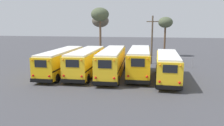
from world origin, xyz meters
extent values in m
plane|color=#424247|center=(0.00, 0.00, 0.00)|extent=(160.00, 160.00, 0.00)
cube|color=yellow|center=(-6.32, 0.39, 1.57)|extent=(2.44, 10.68, 2.46)
cube|color=white|center=(-6.32, 0.39, 2.90)|extent=(2.25, 10.25, 0.20)
cube|color=black|center=(-6.25, -4.97, 0.53)|extent=(2.36, 0.23, 0.36)
cube|color=black|center=(-6.25, -4.95, 2.25)|extent=(1.27, 0.05, 0.74)
sphere|color=red|center=(-7.12, -4.99, 1.02)|extent=(0.22, 0.22, 0.22)
sphere|color=orange|center=(-7.12, -4.99, 2.58)|extent=(0.18, 0.18, 0.18)
sphere|color=red|center=(-5.39, -4.97, 1.02)|extent=(0.22, 0.22, 0.22)
sphere|color=orange|center=(-5.39, -4.97, 2.58)|extent=(0.18, 0.18, 0.18)
cube|color=black|center=(-7.48, 0.38, 1.39)|extent=(0.15, 10.44, 0.14)
cube|color=black|center=(-5.15, 0.40, 1.39)|extent=(0.15, 10.44, 0.14)
cylinder|color=black|center=(-7.44, 4.40, 0.49)|extent=(0.29, 0.99, 0.99)
cylinder|color=black|center=(-5.29, 4.43, 0.49)|extent=(0.29, 0.99, 0.99)
cylinder|color=black|center=(-7.34, -3.65, 0.49)|extent=(0.29, 0.99, 0.99)
cylinder|color=black|center=(-5.19, -3.62, 0.49)|extent=(0.29, 0.99, 0.99)
cube|color=yellow|center=(-3.16, 0.45, 1.62)|extent=(2.67, 10.14, 2.52)
cube|color=white|center=(-3.16, 0.45, 2.98)|extent=(2.46, 9.73, 0.20)
cube|color=black|center=(-3.06, -4.63, 0.54)|extent=(2.54, 0.25, 0.36)
cube|color=black|center=(-3.07, -4.61, 2.32)|extent=(1.37, 0.06, 0.76)
sphere|color=red|center=(-4.00, -4.66, 1.06)|extent=(0.22, 0.22, 0.22)
sphere|color=orange|center=(-4.00, -4.66, 2.66)|extent=(0.18, 0.18, 0.18)
sphere|color=red|center=(-2.13, -4.63, 1.06)|extent=(0.22, 0.22, 0.22)
sphere|color=orange|center=(-2.13, -4.63, 2.66)|extent=(0.18, 0.18, 0.18)
cube|color=black|center=(-4.41, 0.43, 1.43)|extent=(0.21, 9.89, 0.14)
cube|color=black|center=(-1.90, 0.48, 1.43)|extent=(0.21, 9.89, 0.14)
cylinder|color=black|center=(-4.39, 4.18, 0.52)|extent=(0.30, 1.04, 1.04)
cylinder|color=black|center=(-2.07, 4.22, 0.52)|extent=(0.30, 1.04, 1.04)
cylinder|color=black|center=(-4.25, -3.32, 0.52)|extent=(0.30, 1.04, 1.04)
cylinder|color=black|center=(-1.93, -3.27, 0.52)|extent=(0.30, 1.04, 1.04)
cube|color=yellow|center=(0.00, 0.35, 1.68)|extent=(2.88, 10.56, 2.64)
cube|color=white|center=(0.00, 0.35, 3.10)|extent=(2.67, 10.13, 0.20)
cube|color=black|center=(0.26, -4.91, 0.53)|extent=(2.42, 0.32, 0.36)
cube|color=black|center=(0.26, -4.88, 2.40)|extent=(1.30, 0.09, 0.79)
sphere|color=red|center=(-0.62, -4.96, 1.08)|extent=(0.22, 0.22, 0.22)
sphere|color=orange|center=(-0.62, -4.96, 2.78)|extent=(0.18, 0.18, 0.18)
sphere|color=red|center=(1.15, -4.87, 1.08)|extent=(0.22, 0.22, 0.22)
sphere|color=orange|center=(1.15, -4.87, 2.78)|extent=(0.18, 0.18, 0.18)
cube|color=black|center=(-1.19, 0.29, 1.48)|extent=(0.53, 10.23, 0.14)
cube|color=black|center=(1.19, 0.41, 1.48)|extent=(0.53, 10.23, 0.14)
cylinder|color=black|center=(-1.30, 4.22, 0.51)|extent=(0.33, 1.03, 1.01)
cylinder|color=black|center=(0.91, 4.33, 0.51)|extent=(0.33, 1.03, 1.01)
cylinder|color=black|center=(-0.91, -3.63, 0.51)|extent=(0.33, 1.03, 1.01)
cylinder|color=black|center=(1.30, -3.52, 0.51)|extent=(0.33, 1.03, 1.01)
cube|color=#EAAA0F|center=(3.16, 1.05, 1.71)|extent=(2.68, 9.62, 2.72)
cube|color=white|center=(3.16, 1.05, 3.17)|extent=(2.47, 9.23, 0.20)
cube|color=black|center=(3.29, -3.77, 0.53)|extent=(2.48, 0.27, 0.36)
cube|color=black|center=(3.29, -3.75, 2.46)|extent=(1.33, 0.07, 0.81)
sphere|color=red|center=(2.38, -3.80, 1.10)|extent=(0.22, 0.22, 0.22)
sphere|color=orange|center=(2.38, -3.80, 2.85)|extent=(0.18, 0.18, 0.18)
sphere|color=red|center=(4.20, -3.76, 1.10)|extent=(0.22, 0.22, 0.22)
sphere|color=orange|center=(4.20, -3.76, 2.85)|extent=(0.18, 0.18, 0.18)
cube|color=black|center=(1.94, 1.01, 1.50)|extent=(0.27, 9.36, 0.14)
cube|color=black|center=(4.38, 1.08, 1.50)|extent=(0.27, 9.36, 0.14)
cylinder|color=black|center=(1.93, 4.49, 0.50)|extent=(0.31, 1.01, 1.00)
cylinder|color=black|center=(4.20, 4.55, 0.50)|extent=(0.31, 1.01, 1.00)
cylinder|color=black|center=(2.12, -2.46, 0.50)|extent=(0.31, 1.01, 1.00)
cylinder|color=black|center=(4.38, -2.40, 0.50)|extent=(0.31, 1.01, 1.00)
cube|color=yellow|center=(6.32, -0.53, 1.57)|extent=(2.51, 9.35, 2.41)
cube|color=white|center=(6.32, -0.53, 2.88)|extent=(2.32, 8.98, 0.20)
cube|color=black|center=(6.21, -5.22, 0.55)|extent=(2.36, 0.25, 0.36)
cube|color=black|center=(6.21, -5.19, 2.24)|extent=(1.27, 0.06, 0.72)
sphere|color=red|center=(5.35, -5.21, 1.03)|extent=(0.22, 0.22, 0.22)
sphere|color=orange|center=(5.35, -5.21, 2.56)|extent=(0.18, 0.18, 0.18)
sphere|color=red|center=(7.08, -5.25, 1.03)|extent=(0.22, 0.22, 0.22)
sphere|color=orange|center=(7.08, -5.25, 2.56)|extent=(0.18, 0.18, 0.18)
cube|color=black|center=(5.15, -0.50, 1.39)|extent=(0.23, 9.12, 0.14)
cube|color=black|center=(7.48, -0.55, 1.39)|extent=(0.23, 9.12, 0.14)
cylinder|color=black|center=(5.32, 2.85, 0.53)|extent=(0.30, 1.06, 1.06)
cylinder|color=black|center=(7.46, 2.80, 0.53)|extent=(0.30, 1.06, 1.06)
cylinder|color=black|center=(5.17, -3.85, 0.53)|extent=(0.30, 1.06, 1.06)
cylinder|color=black|center=(7.32, -3.90, 0.53)|extent=(0.30, 1.06, 1.06)
cylinder|color=brown|center=(4.57, 9.54, 3.70)|extent=(0.25, 0.25, 7.39)
cube|color=brown|center=(4.57, 9.54, 6.51)|extent=(1.80, 0.14, 0.14)
cylinder|color=brown|center=(-4.42, 12.96, 3.47)|extent=(0.30, 0.30, 6.93)
ellipsoid|color=#4C563D|center=(-4.42, 12.96, 7.78)|extent=(3.11, 3.11, 2.33)
cylinder|color=brown|center=(6.98, 18.37, 2.85)|extent=(0.34, 0.34, 5.71)
ellipsoid|color=#4C563D|center=(6.98, 18.37, 6.46)|extent=(2.72, 2.72, 2.04)
cylinder|color=brown|center=(-5.18, 16.43, 2.92)|extent=(0.35, 0.35, 5.85)
ellipsoid|color=#5B5447|center=(-5.18, 16.43, 6.72)|extent=(3.19, 3.19, 2.39)
cylinder|color=#939399|center=(-10.32, 7.56, 0.70)|extent=(0.06, 0.06, 1.40)
cylinder|color=#939399|center=(-7.74, 7.56, 0.70)|extent=(0.06, 0.06, 1.40)
cylinder|color=#939399|center=(-5.16, 7.56, 0.70)|extent=(0.06, 0.06, 1.40)
cylinder|color=#939399|center=(-2.58, 7.56, 0.70)|extent=(0.06, 0.06, 1.40)
cylinder|color=#939399|center=(0.00, 7.56, 0.70)|extent=(0.06, 0.06, 1.40)
cylinder|color=#939399|center=(2.58, 7.56, 0.70)|extent=(0.06, 0.06, 1.40)
cylinder|color=#939399|center=(5.16, 7.56, 0.70)|extent=(0.06, 0.06, 1.40)
cylinder|color=#939399|center=(7.74, 7.56, 0.70)|extent=(0.06, 0.06, 1.40)
cylinder|color=#939399|center=(10.32, 7.56, 0.70)|extent=(0.06, 0.06, 1.40)
cylinder|color=#939399|center=(0.00, 7.56, 1.40)|extent=(20.63, 0.04, 0.04)
camera|label=1|loc=(4.55, -24.60, 6.12)|focal=35.00mm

